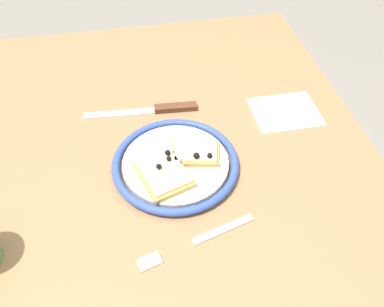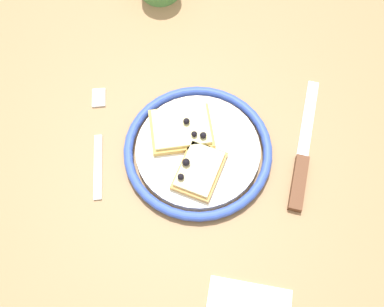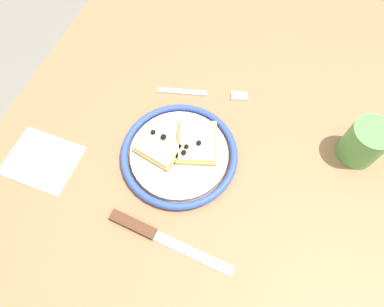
{
  "view_description": "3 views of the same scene",
  "coord_description": "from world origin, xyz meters",
  "px_view_note": "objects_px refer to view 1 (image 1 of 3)",
  "views": [
    {
      "loc": [
        -0.43,
        0.04,
        1.33
      ],
      "look_at": [
        0.05,
        -0.06,
        0.81
      ],
      "focal_mm": 37.26,
      "sensor_mm": 36.0,
      "label": 1
    },
    {
      "loc": [
        0.09,
        -0.3,
        1.35
      ],
      "look_at": [
        0.05,
        -0.04,
        0.8
      ],
      "focal_mm": 37.23,
      "sensor_mm": 36.0,
      "label": 2
    },
    {
      "loc": [
        0.32,
        0.1,
        1.38
      ],
      "look_at": [
        0.06,
        0.0,
        0.81
      ],
      "focal_mm": 31.35,
      "sensor_mm": 36.0,
      "label": 3
    }
  ],
  "objects_px": {
    "dining_table": "(169,221)",
    "pizza_slice_near": "(164,173)",
    "plate": "(175,164)",
    "knife": "(160,109)",
    "fork": "(196,241)",
    "napkin": "(285,112)",
    "pizza_slice_far": "(196,152)"
  },
  "relations": [
    {
      "from": "dining_table",
      "to": "plate",
      "type": "xyz_separation_m",
      "value": [
        0.06,
        -0.03,
        0.1
      ]
    },
    {
      "from": "plate",
      "to": "fork",
      "type": "distance_m",
      "value": 0.16
    },
    {
      "from": "pizza_slice_near",
      "to": "pizza_slice_far",
      "type": "xyz_separation_m",
      "value": [
        0.04,
        -0.06,
        0.0
      ]
    },
    {
      "from": "plate",
      "to": "pizza_slice_far",
      "type": "distance_m",
      "value": 0.04
    },
    {
      "from": "pizza_slice_near",
      "to": "knife",
      "type": "height_order",
      "value": "pizza_slice_near"
    },
    {
      "from": "dining_table",
      "to": "napkin",
      "type": "bearing_deg",
      "value": -59.84
    },
    {
      "from": "pizza_slice_far",
      "to": "knife",
      "type": "bearing_deg",
      "value": 16.63
    },
    {
      "from": "dining_table",
      "to": "napkin",
      "type": "height_order",
      "value": "napkin"
    },
    {
      "from": "dining_table",
      "to": "knife",
      "type": "xyz_separation_m",
      "value": [
        0.22,
        -0.02,
        0.1
      ]
    },
    {
      "from": "plate",
      "to": "knife",
      "type": "xyz_separation_m",
      "value": [
        0.16,
        0.01,
        -0.0
      ]
    },
    {
      "from": "napkin",
      "to": "plate",
      "type": "bearing_deg",
      "value": 112.88
    },
    {
      "from": "dining_table",
      "to": "napkin",
      "type": "relative_size",
      "value": 8.43
    },
    {
      "from": "dining_table",
      "to": "pizza_slice_near",
      "type": "relative_size",
      "value": 9.85
    },
    {
      "from": "dining_table",
      "to": "fork",
      "type": "relative_size",
      "value": 5.84
    },
    {
      "from": "dining_table",
      "to": "pizza_slice_far",
      "type": "xyz_separation_m",
      "value": [
        0.06,
        -0.07,
        0.12
      ]
    },
    {
      "from": "dining_table",
      "to": "pizza_slice_near",
      "type": "distance_m",
      "value": 0.12
    },
    {
      "from": "pizza_slice_near",
      "to": "napkin",
      "type": "xyz_separation_m",
      "value": [
        0.14,
        -0.28,
        -0.02
      ]
    },
    {
      "from": "pizza_slice_near",
      "to": "fork",
      "type": "xyz_separation_m",
      "value": [
        -0.13,
        -0.03,
        -0.02
      ]
    },
    {
      "from": "pizza_slice_near",
      "to": "napkin",
      "type": "relative_size",
      "value": 0.86
    },
    {
      "from": "dining_table",
      "to": "knife",
      "type": "height_order",
      "value": "knife"
    },
    {
      "from": "pizza_slice_far",
      "to": "plate",
      "type": "bearing_deg",
      "value": 101.79
    },
    {
      "from": "plate",
      "to": "fork",
      "type": "relative_size",
      "value": 1.18
    },
    {
      "from": "fork",
      "to": "knife",
      "type": "bearing_deg",
      "value": 2.28
    },
    {
      "from": "dining_table",
      "to": "napkin",
      "type": "distance_m",
      "value": 0.34
    },
    {
      "from": "plate",
      "to": "pizza_slice_far",
      "type": "height_order",
      "value": "pizza_slice_far"
    },
    {
      "from": "pizza_slice_near",
      "to": "fork",
      "type": "height_order",
      "value": "pizza_slice_near"
    },
    {
      "from": "pizza_slice_near",
      "to": "fork",
      "type": "distance_m",
      "value": 0.14
    },
    {
      "from": "pizza_slice_far",
      "to": "napkin",
      "type": "relative_size",
      "value": 0.7
    },
    {
      "from": "plate",
      "to": "dining_table",
      "type": "bearing_deg",
      "value": 155.06
    },
    {
      "from": "pizza_slice_far",
      "to": "napkin",
      "type": "xyz_separation_m",
      "value": [
        0.1,
        -0.21,
        -0.02
      ]
    },
    {
      "from": "pizza_slice_far",
      "to": "fork",
      "type": "relative_size",
      "value": 0.48
    },
    {
      "from": "plate",
      "to": "pizza_slice_far",
      "type": "relative_size",
      "value": 2.44
    }
  ]
}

